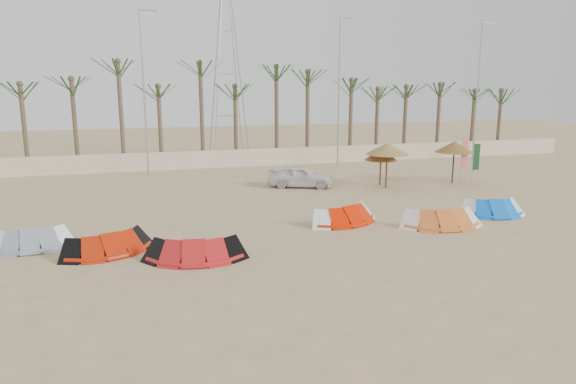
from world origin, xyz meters
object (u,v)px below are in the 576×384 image
object	(u,v)px
kite_red_left	(109,241)
parasol_mid	(381,155)
kite_red_mid	(194,246)
parasol_left	(387,149)
kite_orange	(438,216)
car	(300,176)
parasol_right	(454,147)
kite_blue	(489,206)
kite_red_right	(343,212)
kite_grey	(32,237)

from	to	relation	value
kite_red_left	parasol_mid	bearing A→B (deg)	29.78
kite_red_mid	parasol_left	bearing A→B (deg)	37.64
kite_orange	parasol_left	xyz separation A→B (m)	(1.65, 8.32, 1.97)
car	parasol_right	bearing A→B (deg)	-75.02
kite_blue	parasol_right	xyz separation A→B (m)	(2.95, 7.51, 1.89)
kite_blue	car	xyz separation A→B (m)	(-6.73, 8.97, 0.26)
parasol_right	car	distance (m)	9.93
kite_red_mid	kite_red_right	bearing A→B (deg)	24.07
kite_red_mid	kite_red_right	world-z (taller)	same
parasol_right	parasol_left	bearing A→B (deg)	-177.57
kite_red_left	kite_orange	size ratio (longest dim) A/B	1.02
parasol_right	kite_orange	bearing A→B (deg)	-126.93
kite_grey	kite_orange	xyz separation A→B (m)	(16.79, -1.57, 0.00)
parasol_mid	parasol_right	world-z (taller)	parasol_right
parasol_right	kite_red_mid	bearing A→B (deg)	-150.28
kite_red_left	kite_blue	size ratio (longest dim) A/B	1.15
kite_red_left	parasol_left	distance (m)	17.66
kite_grey	kite_blue	distance (m)	20.25
kite_grey	kite_red_left	distance (m)	3.17
kite_red_left	kite_red_mid	size ratio (longest dim) A/B	1.01
kite_red_mid	parasol_right	bearing A→B (deg)	29.72
parasol_mid	car	size ratio (longest dim) A/B	0.58
kite_blue	parasol_right	world-z (taller)	parasol_right
kite_blue	car	distance (m)	11.22
kite_red_right	parasol_right	world-z (taller)	parasol_right
kite_orange	parasol_mid	world-z (taller)	parasol_mid
kite_grey	car	size ratio (longest dim) A/B	0.79
parasol_mid	kite_blue	bearing A→B (deg)	-77.47
kite_red_mid	kite_blue	size ratio (longest dim) A/B	1.14
kite_red_right	parasol_left	world-z (taller)	parasol_left
parasol_right	car	size ratio (longest dim) A/B	0.68
kite_red_right	kite_grey	bearing A→B (deg)	-178.98
parasol_left	kite_red_mid	bearing A→B (deg)	-142.36
kite_red_mid	parasol_mid	xyz separation A→B (m)	(12.56, 10.50, 1.51)
car	parasol_left	bearing A→B (deg)	-85.09
kite_red_mid	parasol_mid	size ratio (longest dim) A/B	1.64
kite_red_left	kite_red_right	distance (m)	10.22
kite_red_left	kite_orange	bearing A→B (deg)	-0.92
kite_blue	parasol_mid	bearing A→B (deg)	102.53
kite_grey	car	world-z (taller)	car
kite_red_right	kite_blue	xyz separation A→B (m)	(7.27, -0.79, -0.00)
parasol_mid	car	world-z (taller)	parasol_mid
kite_red_right	parasol_left	distance (m)	8.73
kite_red_right	car	world-z (taller)	car
kite_grey	parasol_mid	distance (m)	19.98
kite_blue	kite_grey	bearing A→B (deg)	178.43
parasol_left	kite_blue	bearing A→B (deg)	-76.13
kite_red_left	kite_red_right	xyz separation A→B (m)	(10.10, 1.58, 0.00)
kite_blue	parasol_left	xyz separation A→B (m)	(-1.80, 7.30, 1.97)
kite_red_right	kite_blue	distance (m)	7.32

